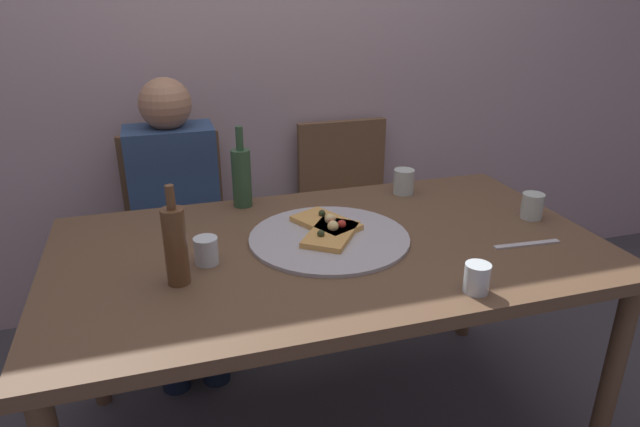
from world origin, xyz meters
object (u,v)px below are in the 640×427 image
Objects in this scene: table_knife at (527,244)px; guest_in_sweater at (177,210)px; pizza_slice_last at (326,222)px; chair_left at (178,225)px; dining_table at (330,265)px; pizza_tray at (329,238)px; beer_bottle at (242,176)px; tumbler_near at (532,206)px; chair_right at (349,205)px; wine_bottle at (175,245)px; tumbler_far at (477,278)px; wine_glass at (206,251)px; short_glass at (404,182)px; pizza_slice_extra at (331,233)px.

guest_in_sweater reaches higher than table_knife.
chair_left reaches higher than pizza_slice_last.
dining_table is 0.09m from pizza_tray.
beer_bottle reaches higher than pizza_slice_last.
chair_right is (-0.35, 0.87, -0.29)m from tumbler_near.
pizza_slice_last reaches higher than pizza_tray.
tumbler_near is at bearing 5.11° from wine_bottle.
tumbler_far is 1.32m from guest_in_sweater.
chair_right is at bearing 66.32° from dining_table.
chair_right is (0.85, 0.98, -0.36)m from wine_bottle.
beer_bottle is at bearing 67.12° from wine_glass.
wine_glass is 0.09× the size of chair_left.
dining_table is at bearing -104.75° from pizza_tray.
tumbler_near is 1.10× the size of wine_glass.
chair_right reaches higher than short_glass.
tumbler_far is 0.07× the size of guest_in_sweater.
pizza_slice_extra is 3.17× the size of tumbler_far.
tumbler_near is at bearing 143.07° from chair_left.
beer_bottle is at bearing 175.01° from short_glass.
short_glass is 0.43× the size of table_knife.
wine_glass is at bearing -179.28° from tumbler_near.
wine_bottle reaches higher than dining_table.
beer_bottle is at bearing 156.43° from tumbler_near.
short_glass reaches higher than dining_table.
pizza_slice_extra is 0.40m from wine_glass.
dining_table is 1.45× the size of guest_in_sweater.
beer_bottle is at bearing 125.89° from guest_in_sweater.
pizza_tray reaches higher than dining_table.
beer_bottle is 3.67× the size of tumbler_far.
pizza_tray reaches higher than table_knife.
tumbler_near is at bearing 148.14° from guest_in_sweater.
tumbler_far is 1.47m from chair_left.
pizza_slice_extra is 0.22× the size of guest_in_sweater.
tumbler_near is 1.11m from wine_glass.
chair_left is 0.77× the size of guest_in_sweater.
tumbler_near reaches higher than tumbler_far.
chair_right is at bearing 49.30° from wine_glass.
table_knife is (0.79, -0.59, -0.11)m from beer_bottle.
guest_in_sweater is (-0.44, 0.69, -0.14)m from pizza_slice_extra.
pizza_slice_extra is 0.91× the size of wine_bottle.
short_glass reaches higher than tumbler_far.
pizza_tray is 0.52m from short_glass.
wine_bottle is 0.24× the size of guest_in_sweater.
tumbler_far is at bearing -29.36° from wine_glass.
table_knife is (0.58, -0.22, -0.00)m from pizza_tray.
dining_table is 0.40m from wine_glass.
wine_glass is (0.08, 0.09, -0.07)m from wine_bottle.
wine_glass is 0.36× the size of table_knife.
short_glass is (0.62, -0.05, -0.07)m from beer_bottle.
guest_in_sweater reaches higher than beer_bottle.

